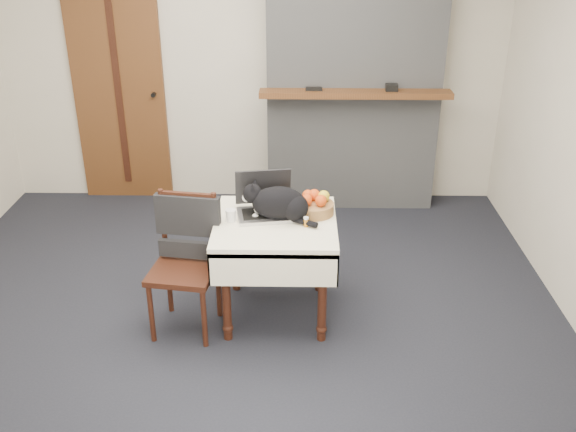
# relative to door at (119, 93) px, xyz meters

# --- Properties ---
(ground) EXTENTS (4.50, 4.50, 0.00)m
(ground) POSITION_rel_door_xyz_m (1.20, -1.97, -1.00)
(ground) COLOR black
(ground) RESTS_ON ground
(room_shell) EXTENTS (4.52, 4.01, 2.61)m
(room_shell) POSITION_rel_door_xyz_m (1.20, -1.51, 0.76)
(room_shell) COLOR beige
(room_shell) RESTS_ON ground
(door) EXTENTS (0.82, 0.10, 2.00)m
(door) POSITION_rel_door_xyz_m (0.00, 0.00, 0.00)
(door) COLOR brown
(door) RESTS_ON ground
(chimney) EXTENTS (1.62, 0.48, 2.60)m
(chimney) POSITION_rel_door_xyz_m (2.10, -0.13, 0.30)
(chimney) COLOR gray
(chimney) RESTS_ON ground
(side_table) EXTENTS (0.78, 0.78, 0.70)m
(side_table) POSITION_rel_door_xyz_m (1.48, -1.99, -0.41)
(side_table) COLOR #37190F
(side_table) RESTS_ON ground
(laptop) EXTENTS (0.41, 0.37, 0.27)m
(laptop) POSITION_rel_door_xyz_m (1.41, -1.87, -0.23)
(laptop) COLOR #B7B7BC
(laptop) RESTS_ON side_table
(cat) EXTENTS (0.49, 0.29, 0.25)m
(cat) POSITION_rel_door_xyz_m (1.51, -1.96, -0.19)
(cat) COLOR black
(cat) RESTS_ON side_table
(cream_jar) EXTENTS (0.07, 0.07, 0.08)m
(cream_jar) POSITION_rel_door_xyz_m (1.20, -1.99, -0.26)
(cream_jar) COLOR white
(cream_jar) RESTS_ON side_table
(pill_bottle) EXTENTS (0.03, 0.03, 0.07)m
(pill_bottle) POSITION_rel_door_xyz_m (1.68, -2.07, -0.27)
(pill_bottle) COLOR #AF6915
(pill_bottle) RESTS_ON side_table
(fruit_basket) EXTENTS (0.26, 0.26, 0.15)m
(fruit_basket) POSITION_rel_door_xyz_m (1.73, -1.87, -0.24)
(fruit_basket) COLOR olive
(fruit_basket) RESTS_ON side_table
(desk_clutter) EXTENTS (0.14, 0.02, 0.01)m
(desk_clutter) POSITION_rel_door_xyz_m (1.63, -1.91, -0.30)
(desk_clutter) COLOR black
(desk_clutter) RESTS_ON side_table
(chair) EXTENTS (0.46, 0.46, 0.91)m
(chair) POSITION_rel_door_xyz_m (0.91, -2.08, -0.42)
(chair) COLOR #37190F
(chair) RESTS_ON ground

